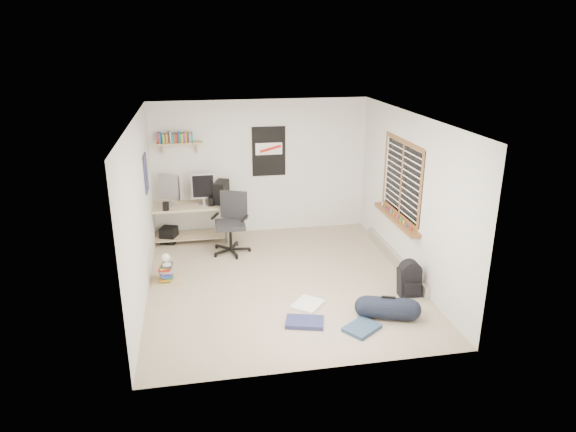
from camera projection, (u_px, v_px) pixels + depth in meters
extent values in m
cube|color=gray|center=(282.00, 281.00, 7.89)|extent=(4.00, 4.50, 0.01)
cube|color=white|center=(281.00, 117.00, 7.06)|extent=(4.00, 4.50, 0.01)
cube|color=silver|center=(261.00, 167.00, 9.57)|extent=(4.00, 0.01, 2.50)
cube|color=silver|center=(139.00, 212.00, 7.13)|extent=(0.01, 4.50, 2.50)
cube|color=silver|center=(411.00, 197.00, 7.82)|extent=(0.01, 4.50, 2.50)
cube|color=tan|center=(189.00, 222.00, 9.35)|extent=(1.57, 1.14, 0.66)
cube|color=#AFAFB4|center=(170.00, 195.00, 9.13)|extent=(0.40, 0.32, 0.45)
cube|color=#A6A7AC|center=(204.00, 194.00, 9.18)|extent=(0.42, 0.12, 0.46)
cube|color=black|center=(221.00, 193.00, 9.31)|extent=(0.33, 0.46, 0.44)
cube|color=black|center=(181.00, 210.00, 9.06)|extent=(0.42, 0.26, 0.02)
cube|color=black|center=(166.00, 207.00, 8.92)|extent=(0.11, 0.11, 0.19)
cube|color=black|center=(212.00, 203.00, 9.16)|extent=(0.12, 0.12, 0.19)
cube|color=black|center=(230.00, 226.00, 8.79)|extent=(0.91, 0.91, 1.06)
cube|color=tan|center=(180.00, 143.00, 9.04)|extent=(0.80, 0.22, 0.24)
cube|color=black|center=(269.00, 151.00, 9.47)|extent=(0.62, 0.03, 0.92)
cube|color=navy|center=(146.00, 173.00, 8.17)|extent=(0.02, 0.42, 0.60)
cube|color=brown|center=(401.00, 179.00, 8.02)|extent=(0.10, 1.50, 1.26)
cube|color=#B7B2A8|center=(395.00, 259.00, 8.47)|extent=(0.08, 2.50, 0.18)
cube|color=black|center=(409.00, 282.00, 7.42)|extent=(0.33, 0.27, 0.42)
cylinder|color=black|center=(388.00, 309.00, 6.81)|extent=(0.38, 0.38, 0.59)
cube|color=white|center=(308.00, 304.00, 7.17)|extent=(0.53, 0.54, 0.04)
cube|color=navy|center=(305.00, 322.00, 6.70)|extent=(0.56, 0.43, 0.05)
cube|color=navy|center=(362.00, 328.00, 6.57)|extent=(0.55, 0.53, 0.06)
cube|color=brown|center=(166.00, 272.00, 7.84)|extent=(0.48, 0.44, 0.27)
cube|color=silver|center=(166.00, 259.00, 7.75)|extent=(0.21, 0.26, 0.22)
cube|color=black|center=(169.00, 235.00, 9.33)|extent=(0.35, 0.35, 0.30)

